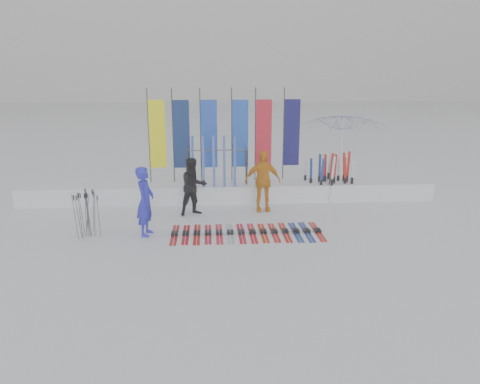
{
  "coord_description": "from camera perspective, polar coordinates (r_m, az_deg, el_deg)",
  "views": [
    {
      "loc": [
        -0.67,
        -11.2,
        4.29
      ],
      "look_at": [
        0.2,
        1.6,
        1.0
      ],
      "focal_mm": 35.0,
      "sensor_mm": 36.0,
      "label": 1
    }
  ],
  "objects": [
    {
      "name": "tent_canopy",
      "position": [
        17.74,
        12.34,
        4.85
      ],
      "size": [
        3.62,
        3.67,
        2.91
      ],
      "primitive_type": "imported",
      "rotation": [
        0.0,
        0.0,
        0.15
      ],
      "color": "white",
      "rests_on": "ground"
    },
    {
      "name": "pole_cluster",
      "position": [
        13.2,
        -18.18,
        -2.58
      ],
      "size": [
        0.64,
        0.83,
        1.25
      ],
      "color": "#595B60",
      "rests_on": "ground"
    },
    {
      "name": "person_black",
      "position": [
        14.41,
        -5.7,
        0.65
      ],
      "size": [
        1.06,
        0.97,
        1.78
      ],
      "primitive_type": "imported",
      "rotation": [
        0.0,
        0.0,
        0.42
      ],
      "color": "black",
      "rests_on": "ground"
    },
    {
      "name": "ski_rack",
      "position": [
        15.68,
        -2.86,
        3.68
      ],
      "size": [
        2.04,
        0.8,
        1.23
      ],
      "color": "#383A3F",
      "rests_on": "ground"
    },
    {
      "name": "feather_flags",
      "position": [
        16.13,
        -2.04,
        7.09
      ],
      "size": [
        5.22,
        0.23,
        3.2
      ],
      "color": "#383A3F",
      "rests_on": "ground"
    },
    {
      "name": "upright_skis",
      "position": [
        16.39,
        11.0,
        1.77
      ],
      "size": [
        1.57,
        0.94,
        1.7
      ],
      "color": "red",
      "rests_on": "ground"
    },
    {
      "name": "person_yellow",
      "position": [
        14.75,
        2.76,
        1.36
      ],
      "size": [
        1.16,
        0.52,
        1.94
      ],
      "primitive_type": "imported",
      "rotation": [
        0.0,
        0.0,
        0.04
      ],
      "color": "orange",
      "rests_on": "ground"
    },
    {
      "name": "ski_row",
      "position": [
        12.87,
        0.85,
        -4.93
      ],
      "size": [
        4.1,
        1.7,
        0.07
      ],
      "color": "#AC0D16",
      "rests_on": "ground"
    },
    {
      "name": "snow_bank",
      "position": [
        16.31,
        -1.41,
        0.22
      ],
      "size": [
        14.0,
        1.6,
        0.6
      ],
      "primitive_type": "cube",
      "color": "white",
      "rests_on": "ground"
    },
    {
      "name": "person_blue",
      "position": [
        12.76,
        -11.48,
        -1.12
      ],
      "size": [
        0.55,
        0.75,
        1.88
      ],
      "primitive_type": "imported",
      "rotation": [
        0.0,
        0.0,
        1.42
      ],
      "color": "#2226C6",
      "rests_on": "ground"
    },
    {
      "name": "ground",
      "position": [
        12.01,
        -0.44,
        -6.54
      ],
      "size": [
        120.0,
        120.0,
        0.0
      ],
      "primitive_type": "plane",
      "color": "white",
      "rests_on": "ground"
    }
  ]
}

